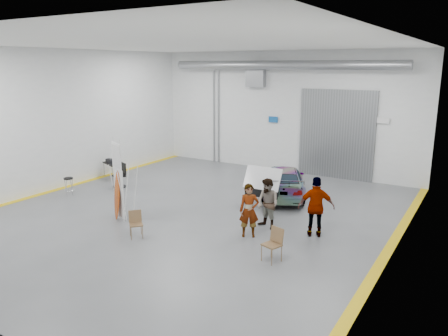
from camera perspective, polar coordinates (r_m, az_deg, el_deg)
The scene contains 13 objects.
ground at distance 16.11m, azimuth -4.32°, elevation -5.98°, with size 16.00×16.00×0.00m, color #55575C.
room_shell at distance 16.97m, azimuth 0.53°, elevation 9.15°, with size 14.02×16.18×6.01m.
sedan_car at distance 18.25m, azimuth 7.73°, elevation -1.70°, with size 1.74×4.28×1.24m, color silver.
person_a at distance 13.78m, azimuth 3.30°, elevation -5.57°, with size 0.63×0.41×1.72m, color #8B5C4C.
person_b at distance 14.52m, azimuth 5.72°, elevation -4.67°, with size 0.83×0.64×1.69m, color #455F7F.
person_c at distance 14.05m, azimuth 11.95°, elevation -4.99°, with size 1.13×0.46×1.95m, color #945D31.
surfboard_display at distance 15.52m, azimuth -13.52°, elevation -2.53°, with size 0.76×0.47×2.90m.
folding_chair_near at distance 14.15m, azimuth -11.35°, elevation -7.87°, with size 0.56×0.64×0.85m.
folding_chair_far at distance 12.35m, azimuth 6.26°, elevation -10.75°, with size 0.56×0.59×0.95m.
shop_stool at distance 19.21m, azimuth -19.59°, elevation -2.33°, with size 0.40×0.40×0.77m.
work_table at distance 21.57m, azimuth -14.44°, elevation 0.64°, with size 1.30×0.99×0.95m.
office_chair at distance 19.91m, azimuth -13.40°, elevation -1.12°, with size 0.62×0.65×1.07m.
trunk_lid at distance 16.43m, azimuth 5.12°, elevation -1.01°, with size 1.45×0.88×0.04m, color silver.
Camera 1 is at (8.96, -12.29, 5.32)m, focal length 35.00 mm.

